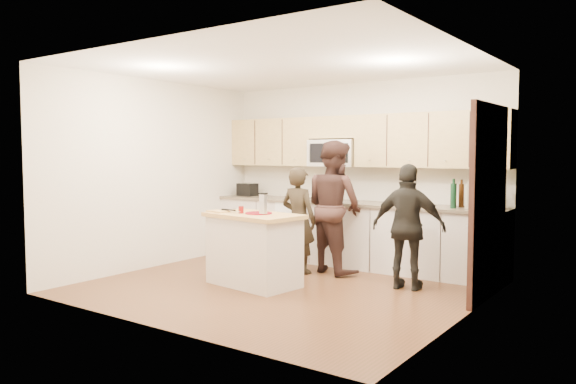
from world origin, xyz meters
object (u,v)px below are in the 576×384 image
Objects in this scene: woman_center at (334,207)px; toaster at (247,190)px; woman_left at (299,220)px; island at (254,249)px; woman_right at (408,227)px.

toaster is at bearing 4.11° from woman_center.
toaster is 0.16× the size of woman_center.
toaster is 0.19× the size of woman_left.
island is 0.97m from woman_left.
woman_left is (1.61, -0.85, -0.31)m from toaster.
toaster is at bearing 139.04° from island.
woman_left reaches higher than island.
woman_left reaches higher than toaster.
woman_right reaches higher than woman_left.
woman_center reaches higher than woman_left.
island is at bearing -48.71° from toaster.
toaster is 0.19× the size of woman_right.
woman_center reaches higher than toaster.
woman_left is 0.52m from woman_center.
woman_left is 1.62m from woman_right.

